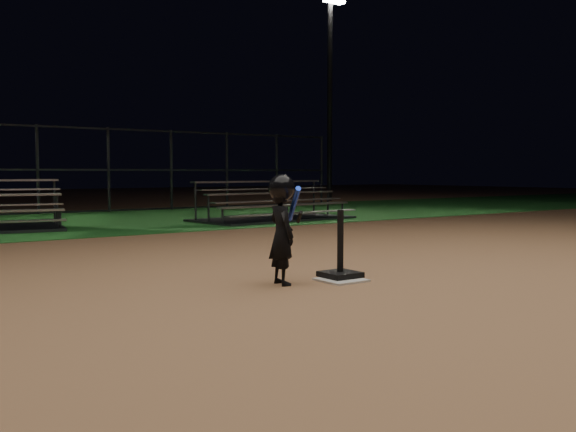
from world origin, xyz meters
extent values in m
plane|color=#9E6D47|center=(0.00, 0.00, 0.00)|extent=(80.00, 80.00, 0.00)
cube|color=#1B531D|center=(0.00, 10.00, 0.01)|extent=(60.00, 8.00, 0.01)
cube|color=beige|center=(0.00, 0.00, 0.01)|extent=(0.45, 0.45, 0.02)
cube|color=black|center=(0.07, 0.10, 0.05)|extent=(0.38, 0.38, 0.06)
cylinder|color=black|center=(0.07, 0.10, 0.42)|extent=(0.07, 0.07, 0.68)
imported|color=black|center=(-0.65, 0.20, 0.52)|extent=(0.29, 0.40, 1.04)
sphere|color=black|center=(-0.65, 0.20, 1.02)|extent=(0.28, 0.28, 0.28)
cylinder|color=#1633BE|center=(-0.60, 0.05, 0.85)|extent=(0.27, 0.49, 0.38)
cylinder|color=black|center=(-0.44, 0.17, 0.71)|extent=(0.11, 0.18, 0.14)
cube|color=#A7A7AB|center=(4.28, 7.07, 0.39)|extent=(3.94, 0.62, 0.04)
cube|color=#A7A7AB|center=(4.30, 6.80, 0.22)|extent=(3.94, 0.62, 0.03)
cube|color=#A7A7AB|center=(4.22, 7.61, 0.67)|extent=(3.94, 0.62, 0.04)
cube|color=#A7A7AB|center=(4.25, 7.34, 0.49)|extent=(3.94, 0.62, 0.03)
cube|color=#A7A7AB|center=(4.17, 8.15, 0.95)|extent=(3.94, 0.62, 0.04)
cube|color=#A7A7AB|center=(4.20, 7.88, 0.77)|extent=(3.94, 0.62, 0.03)
cube|color=#38383D|center=(4.22, 7.61, 0.03)|extent=(4.11, 2.30, 0.06)
cube|color=#38383D|center=(0.00, 13.00, 0.05)|extent=(20.00, 0.05, 0.05)
cube|color=#38383D|center=(0.00, 13.00, 1.25)|extent=(20.00, 0.05, 0.05)
cube|color=#38383D|center=(0.00, 13.00, 2.45)|extent=(20.00, 0.05, 0.05)
cylinder|color=#38383D|center=(0.00, 13.00, 1.25)|extent=(0.08, 0.08, 2.50)
cylinder|color=#38383D|center=(5.00, 13.00, 1.25)|extent=(0.08, 0.08, 2.50)
cylinder|color=#38383D|center=(10.00, 13.00, 1.25)|extent=(0.08, 0.08, 2.50)
cylinder|color=#2D2D30|center=(12.00, 15.00, 4.00)|extent=(0.20, 0.20, 8.00)
camera|label=1|loc=(-4.34, -5.14, 1.18)|focal=39.00mm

